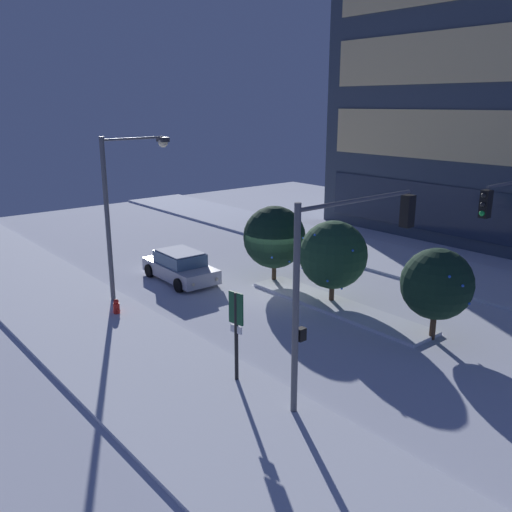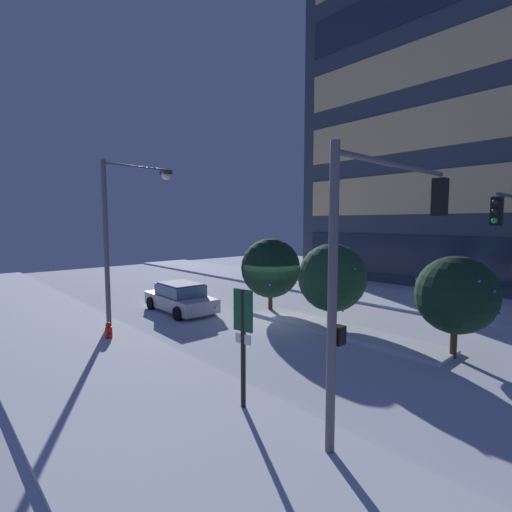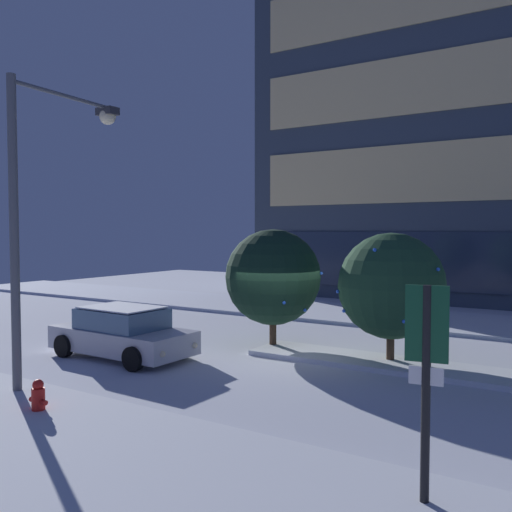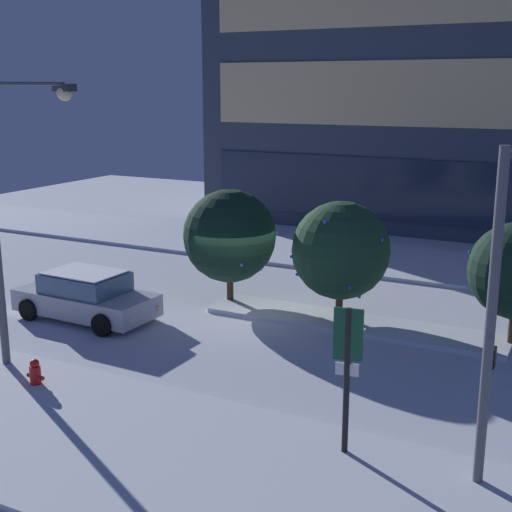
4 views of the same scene
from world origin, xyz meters
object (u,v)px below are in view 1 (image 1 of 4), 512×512
at_px(street_lamp_arched, 126,193).
at_px(traffic_light_corner_near_right, 347,260).
at_px(decorated_tree_left_of_median, 437,284).
at_px(parking_info_sign, 236,326).
at_px(fire_hydrant, 117,308).
at_px(decorated_tree_median, 333,255).
at_px(car_near, 180,267).
at_px(decorated_tree_right_of_median, 274,237).

bearing_deg(street_lamp_arched, traffic_light_corner_near_right, -90.03).
bearing_deg(street_lamp_arched, decorated_tree_left_of_median, -64.55).
height_order(parking_info_sign, decorated_tree_left_of_median, decorated_tree_left_of_median).
height_order(fire_hydrant, decorated_tree_median, decorated_tree_median).
xyz_separation_m(car_near, traffic_light_corner_near_right, (12.36, -2.11, 3.47)).
bearing_deg(traffic_light_corner_near_right, car_near, 80.31).
height_order(traffic_light_corner_near_right, street_lamp_arched, street_lamp_arched).
xyz_separation_m(street_lamp_arched, parking_info_sign, (9.19, -1.17, -2.80)).
distance_m(fire_hydrant, decorated_tree_left_of_median, 12.58).
relative_size(fire_hydrant, decorated_tree_left_of_median, 0.22).
relative_size(traffic_light_corner_near_right, decorated_tree_median, 1.65).
xyz_separation_m(fire_hydrant, decorated_tree_left_of_median, (9.55, 7.99, 1.79)).
bearing_deg(decorated_tree_median, decorated_tree_right_of_median, -179.95).
bearing_deg(decorated_tree_median, street_lamp_arched, -134.26).
xyz_separation_m(fire_hydrant, decorated_tree_median, (4.57, 7.93, 1.83)).
xyz_separation_m(traffic_light_corner_near_right, street_lamp_arched, (-11.65, -0.90, 0.54)).
height_order(car_near, fire_hydrant, car_near).
xyz_separation_m(car_near, decorated_tree_median, (6.94, 3.37, 1.48)).
bearing_deg(fire_hydrant, traffic_light_corner_near_right, 13.80).
bearing_deg(car_near, decorated_tree_left_of_median, 17.72).
xyz_separation_m(parking_info_sign, decorated_tree_left_of_median, (2.01, 7.61, 0.22)).
bearing_deg(decorated_tree_left_of_median, parking_info_sign, -104.79).
relative_size(street_lamp_arched, decorated_tree_left_of_median, 2.06).
xyz_separation_m(parking_info_sign, decorated_tree_right_of_median, (-6.76, 7.55, 0.33)).
height_order(car_near, traffic_light_corner_near_right, traffic_light_corner_near_right).
height_order(street_lamp_arched, parking_info_sign, street_lamp_arched).
bearing_deg(decorated_tree_left_of_median, fire_hydrant, -140.06).
bearing_deg(street_lamp_arched, decorated_tree_median, -48.72).
distance_m(fire_hydrant, parking_info_sign, 7.71).
distance_m(car_near, decorated_tree_median, 7.85).
distance_m(traffic_light_corner_near_right, decorated_tree_right_of_median, 10.89).
height_order(traffic_light_corner_near_right, decorated_tree_median, traffic_light_corner_near_right).
xyz_separation_m(traffic_light_corner_near_right, decorated_tree_median, (-5.43, 5.48, -1.99)).
distance_m(car_near, fire_hydrant, 5.16).
bearing_deg(decorated_tree_right_of_median, parking_info_sign, -48.17).
xyz_separation_m(decorated_tree_left_of_median, decorated_tree_right_of_median, (-8.77, -0.06, 0.11)).
relative_size(street_lamp_arched, fire_hydrant, 9.48).
height_order(fire_hydrant, decorated_tree_left_of_median, decorated_tree_left_of_median).
bearing_deg(decorated_tree_left_of_median, decorated_tree_right_of_median, -179.59).
relative_size(parking_info_sign, decorated_tree_right_of_median, 0.80).
xyz_separation_m(decorated_tree_median, decorated_tree_left_of_median, (4.98, 0.06, -0.04)).
bearing_deg(decorated_tree_right_of_median, traffic_light_corner_near_right, -30.73).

